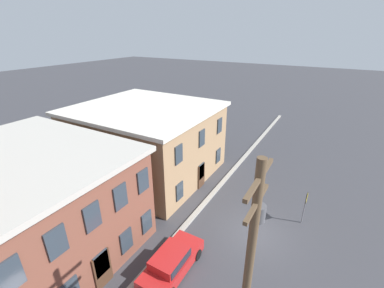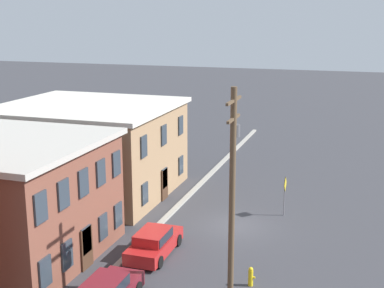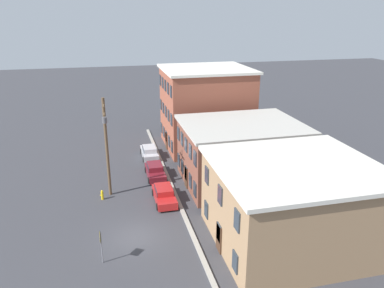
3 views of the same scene
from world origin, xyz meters
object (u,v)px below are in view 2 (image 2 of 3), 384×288
object	(u,v)px
utility_pole	(233,181)
fire_hydrant	(251,276)
caution_sign	(285,189)
car_red	(154,242)

from	to	relation	value
utility_pole	fire_hydrant	xyz separation A→B (m)	(0.84, -0.78, -4.96)
caution_sign	car_red	bearing A→B (deg)	144.22
car_red	utility_pole	world-z (taller)	utility_pole
utility_pole	car_red	bearing A→B (deg)	62.39
caution_sign	utility_pole	distance (m)	11.32
car_red	caution_sign	world-z (taller)	caution_sign
caution_sign	utility_pole	xyz separation A→B (m)	(-10.67, 0.91, 3.67)
utility_pole	caution_sign	bearing A→B (deg)	-4.85
caution_sign	fire_hydrant	xyz separation A→B (m)	(-9.83, 0.12, -1.29)
caution_sign	fire_hydrant	world-z (taller)	caution_sign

